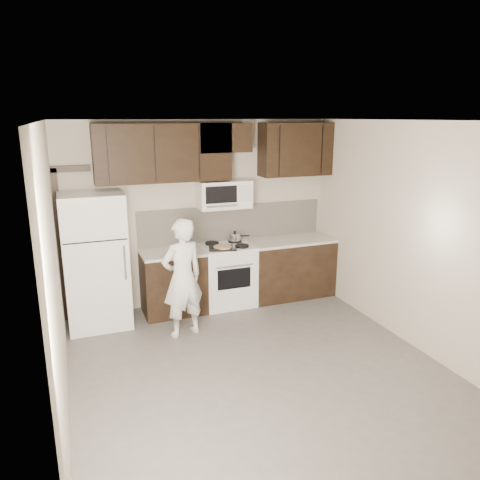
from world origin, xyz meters
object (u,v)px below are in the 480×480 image
microwave (224,194)px  person (183,278)px  stove (227,275)px  refrigerator (96,261)px

microwave → person: microwave is taller
microwave → person: size_ratio=0.49×
stove → person: 1.19m
microwave → refrigerator: 2.00m
person → refrigerator: bearing=-51.3°
stove → person: person is taller
microwave → person: (-0.86, -0.88, -0.88)m
refrigerator → microwave: bearing=5.1°
stove → refrigerator: bearing=-178.5°
stove → microwave: (-0.00, 0.12, 1.19)m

